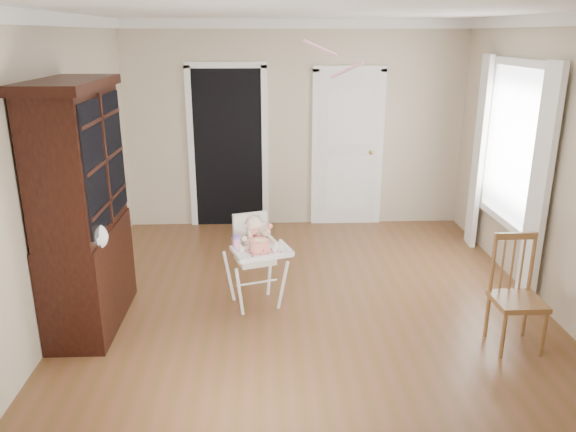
{
  "coord_description": "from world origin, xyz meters",
  "views": [
    {
      "loc": [
        -0.41,
        -4.93,
        2.52
      ],
      "look_at": [
        -0.21,
        -0.07,
        0.93
      ],
      "focal_mm": 35.0,
      "sensor_mm": 36.0,
      "label": 1
    }
  ],
  "objects_px": {
    "cake": "(260,246)",
    "china_cabinet": "(82,209)",
    "sippy_cup": "(236,242)",
    "dining_chair": "(516,297)",
    "high_chair": "(255,251)"
  },
  "relations": [
    {
      "from": "high_chair",
      "to": "cake",
      "type": "distance_m",
      "value": 0.24
    },
    {
      "from": "high_chair",
      "to": "sippy_cup",
      "type": "distance_m",
      "value": 0.26
    },
    {
      "from": "cake",
      "to": "china_cabinet",
      "type": "relative_size",
      "value": 0.11
    },
    {
      "from": "sippy_cup",
      "to": "china_cabinet",
      "type": "height_order",
      "value": "china_cabinet"
    },
    {
      "from": "dining_chair",
      "to": "high_chair",
      "type": "bearing_deg",
      "value": 158.54
    },
    {
      "from": "high_chair",
      "to": "cake",
      "type": "height_order",
      "value": "high_chair"
    },
    {
      "from": "china_cabinet",
      "to": "cake",
      "type": "bearing_deg",
      "value": 3.36
    },
    {
      "from": "sippy_cup",
      "to": "dining_chair",
      "type": "height_order",
      "value": "dining_chair"
    },
    {
      "from": "high_chair",
      "to": "cake",
      "type": "bearing_deg",
      "value": -94.23
    },
    {
      "from": "high_chair",
      "to": "china_cabinet",
      "type": "bearing_deg",
      "value": 173.03
    },
    {
      "from": "high_chair",
      "to": "sippy_cup",
      "type": "relative_size",
      "value": 5.32
    },
    {
      "from": "china_cabinet",
      "to": "sippy_cup",
      "type": "bearing_deg",
      "value": 6.52
    },
    {
      "from": "sippy_cup",
      "to": "china_cabinet",
      "type": "bearing_deg",
      "value": -173.48
    },
    {
      "from": "cake",
      "to": "high_chair",
      "type": "bearing_deg",
      "value": 103.74
    },
    {
      "from": "sippy_cup",
      "to": "china_cabinet",
      "type": "xyz_separation_m",
      "value": [
        -1.3,
        -0.15,
        0.38
      ]
    }
  ]
}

